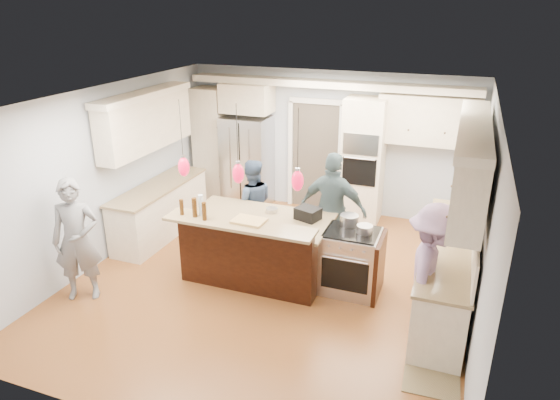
{
  "coord_description": "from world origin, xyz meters",
  "views": [
    {
      "loc": [
        2.37,
        -6.0,
        3.84
      ],
      "look_at": [
        0.0,
        0.35,
        1.15
      ],
      "focal_mm": 32.0,
      "sensor_mm": 36.0,
      "label": 1
    }
  ],
  "objects_px": {
    "kitchen_island": "(258,246)",
    "island_range": "(352,261)",
    "refrigerator": "(247,162)",
    "person_far_left": "(252,204)",
    "person_bar_end": "(77,240)"
  },
  "relations": [
    {
      "from": "kitchen_island",
      "to": "island_range",
      "type": "height_order",
      "value": "kitchen_island"
    },
    {
      "from": "refrigerator",
      "to": "island_range",
      "type": "xyz_separation_m",
      "value": [
        2.71,
        -2.49,
        -0.44
      ]
    },
    {
      "from": "island_range",
      "to": "person_bar_end",
      "type": "xyz_separation_m",
      "value": [
        -3.46,
        -1.46,
        0.41
      ]
    },
    {
      "from": "kitchen_island",
      "to": "island_range",
      "type": "xyz_separation_m",
      "value": [
        1.41,
        0.08,
        -0.03
      ]
    },
    {
      "from": "person_far_left",
      "to": "person_bar_end",
      "type": "bearing_deg",
      "value": 26.31
    },
    {
      "from": "island_range",
      "to": "person_far_left",
      "type": "height_order",
      "value": "person_far_left"
    },
    {
      "from": "kitchen_island",
      "to": "person_bar_end",
      "type": "distance_m",
      "value": 2.51
    },
    {
      "from": "island_range",
      "to": "person_far_left",
      "type": "relative_size",
      "value": 0.61
    },
    {
      "from": "person_bar_end",
      "to": "kitchen_island",
      "type": "bearing_deg",
      "value": 6.32
    },
    {
      "from": "refrigerator",
      "to": "kitchen_island",
      "type": "distance_m",
      "value": 2.91
    },
    {
      "from": "kitchen_island",
      "to": "person_far_left",
      "type": "bearing_deg",
      "value": 118.5
    },
    {
      "from": "person_far_left",
      "to": "island_range",
      "type": "bearing_deg",
      "value": 128.77
    },
    {
      "from": "kitchen_island",
      "to": "person_bar_end",
      "type": "relative_size",
      "value": 1.21
    },
    {
      "from": "kitchen_island",
      "to": "island_range",
      "type": "bearing_deg",
      "value": 3.07
    },
    {
      "from": "kitchen_island",
      "to": "island_range",
      "type": "relative_size",
      "value": 2.28
    }
  ]
}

